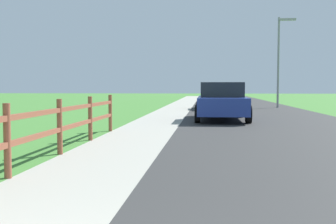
{
  "coord_description": "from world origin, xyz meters",
  "views": [
    {
      "loc": [
        0.98,
        -1.31,
        1.39
      ],
      "look_at": [
        0.05,
        8.34,
        0.79
      ],
      "focal_mm": 43.02,
      "sensor_mm": 36.0,
      "label": 1
    }
  ],
  "objects_px": {
    "parked_car_white": "(215,93)",
    "parked_car_beige": "(220,94)",
    "street_lamp": "(280,54)",
    "parked_suv_blue": "(221,101)",
    "parked_car_black": "(217,98)"
  },
  "relations": [
    {
      "from": "parked_car_black",
      "to": "parked_suv_blue",
      "type": "bearing_deg",
      "value": -90.25
    },
    {
      "from": "parked_car_black",
      "to": "parked_car_white",
      "type": "xyz_separation_m",
      "value": [
        0.25,
        16.14,
        0.07
      ]
    },
    {
      "from": "parked_suv_blue",
      "to": "street_lamp",
      "type": "distance_m",
      "value": 11.72
    },
    {
      "from": "parked_car_black",
      "to": "parked_car_white",
      "type": "height_order",
      "value": "parked_car_white"
    },
    {
      "from": "parked_suv_blue",
      "to": "street_lamp",
      "type": "relative_size",
      "value": 0.82
    },
    {
      "from": "parked_car_beige",
      "to": "street_lamp",
      "type": "distance_m",
      "value": 7.23
    },
    {
      "from": "parked_suv_blue",
      "to": "parked_car_white",
      "type": "bearing_deg",
      "value": 89.32
    },
    {
      "from": "parked_car_black",
      "to": "street_lamp",
      "type": "relative_size",
      "value": 0.73
    },
    {
      "from": "parked_suv_blue",
      "to": "parked_car_black",
      "type": "xyz_separation_m",
      "value": [
        0.04,
        8.52,
        -0.08
      ]
    },
    {
      "from": "street_lamp",
      "to": "parked_suv_blue",
      "type": "bearing_deg",
      "value": -112.02
    },
    {
      "from": "parked_suv_blue",
      "to": "parked_car_black",
      "type": "height_order",
      "value": "parked_suv_blue"
    },
    {
      "from": "parked_suv_blue",
      "to": "street_lamp",
      "type": "bearing_deg",
      "value": 67.98
    },
    {
      "from": "parked_car_beige",
      "to": "street_lamp",
      "type": "relative_size",
      "value": 0.82
    },
    {
      "from": "parked_car_black",
      "to": "street_lamp",
      "type": "height_order",
      "value": "street_lamp"
    },
    {
      "from": "parked_car_white",
      "to": "parked_car_beige",
      "type": "bearing_deg",
      "value": -88.93
    }
  ]
}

